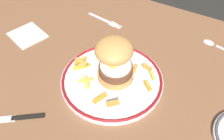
# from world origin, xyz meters

# --- Properties ---
(ground_plane) EXTENTS (1.33, 0.84, 0.04)m
(ground_plane) POSITION_xyz_m (0.00, 0.00, -0.02)
(ground_plane) COLOR brown
(dinner_plate) EXTENTS (0.28, 0.28, 0.02)m
(dinner_plate) POSITION_xyz_m (-0.04, -0.02, 0.01)
(dinner_plate) COLOR silver
(dinner_plate) RESTS_ON ground_plane
(burger) EXTENTS (0.13, 0.13, 0.11)m
(burger) POSITION_xyz_m (-0.04, -0.01, 0.07)
(burger) COLOR tan
(burger) RESTS_ON dinner_plate
(fries_pile) EXTENTS (0.23, 0.23, 0.03)m
(fries_pile) POSITION_xyz_m (-0.07, -0.00, 0.02)
(fries_pile) COLOR gold
(fries_pile) RESTS_ON dinner_plate
(fork) EXTENTS (0.14, 0.03, 0.00)m
(fork) POSITION_xyz_m (-0.20, 0.22, 0.00)
(fork) COLOR silver
(fork) RESTS_ON ground_plane
(knife) EXTENTS (0.15, 0.12, 0.01)m
(knife) POSITION_xyz_m (-0.19, -0.24, 0.00)
(knife) COLOR black
(knife) RESTS_ON ground_plane
(spoon) EXTENTS (0.13, 0.04, 0.01)m
(spoon) POSITION_xyz_m (0.16, 0.28, 0.00)
(spoon) COLOR silver
(spoon) RESTS_ON ground_plane
(napkin) EXTENTS (0.14, 0.13, 0.00)m
(napkin) POSITION_xyz_m (-0.38, 0.02, 0.00)
(napkin) COLOR silver
(napkin) RESTS_ON ground_plane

